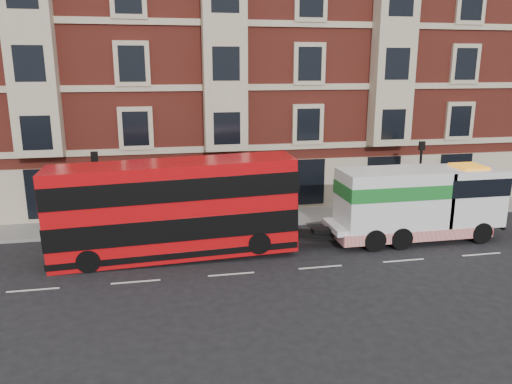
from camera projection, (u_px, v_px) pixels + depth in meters
ground at (231, 274)px, 21.39m from camera, size 120.00×120.00×0.00m
sidewalk at (212, 221)px, 28.51m from camera, size 90.00×3.00×0.15m
victorian_terrace at (204, 45)px, 33.28m from camera, size 45.00×12.00×20.40m
lamp_post_west at (97, 187)px, 25.50m from camera, size 0.35×0.15×4.35m
lamp_post_east at (420, 173)px, 28.90m from camera, size 0.35×0.15×4.35m
double_decker_bus at (174, 208)px, 22.83m from camera, size 11.13×2.55×4.51m
tow_truck at (415, 203)px, 25.20m from camera, size 8.91×2.63×3.71m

